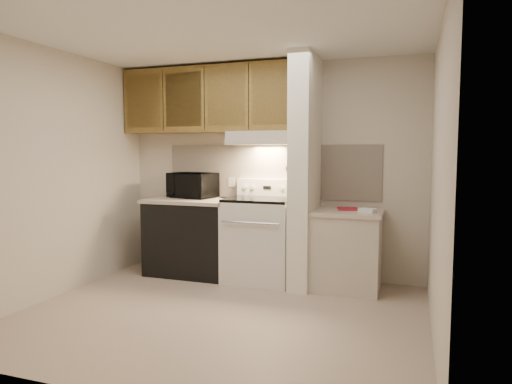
% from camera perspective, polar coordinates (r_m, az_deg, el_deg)
% --- Properties ---
extents(floor, '(3.60, 3.60, 0.00)m').
position_cam_1_polar(floor, '(4.30, -4.49, -14.98)').
color(floor, tan).
rests_on(floor, ground).
extents(ceiling, '(3.60, 3.60, 0.00)m').
position_cam_1_polar(ceiling, '(4.16, -4.74, 19.34)').
color(ceiling, white).
rests_on(ceiling, wall_back).
extents(wall_back, '(3.60, 2.50, 0.02)m').
position_cam_1_polar(wall_back, '(5.45, 1.73, 2.73)').
color(wall_back, beige).
rests_on(wall_back, floor).
extents(wall_left, '(0.02, 3.00, 2.50)m').
position_cam_1_polar(wall_left, '(5.04, -23.73, 2.12)').
color(wall_left, beige).
rests_on(wall_left, floor).
extents(wall_right, '(0.02, 3.00, 2.50)m').
position_cam_1_polar(wall_right, '(3.71, 21.81, 1.28)').
color(wall_right, beige).
rests_on(wall_right, floor).
extents(backsplash, '(2.60, 0.02, 0.63)m').
position_cam_1_polar(backsplash, '(5.44, 1.69, 2.57)').
color(backsplash, '#F4E1CB').
rests_on(backsplash, wall_back).
extents(range_body, '(0.76, 0.65, 0.92)m').
position_cam_1_polar(range_body, '(5.21, 0.57, -6.12)').
color(range_body, silver).
rests_on(range_body, floor).
extents(oven_window, '(0.50, 0.01, 0.30)m').
position_cam_1_polar(oven_window, '(4.91, -0.61, -6.34)').
color(oven_window, black).
rests_on(oven_window, range_body).
extents(oven_handle, '(0.65, 0.02, 0.02)m').
position_cam_1_polar(oven_handle, '(4.84, -0.76, -3.87)').
color(oven_handle, silver).
rests_on(oven_handle, range_body).
extents(cooktop, '(0.74, 0.64, 0.03)m').
position_cam_1_polar(cooktop, '(5.14, 0.58, -0.92)').
color(cooktop, black).
rests_on(cooktop, range_body).
extents(range_backguard, '(0.76, 0.08, 0.20)m').
position_cam_1_polar(range_backguard, '(5.40, 1.53, 0.59)').
color(range_backguard, silver).
rests_on(range_backguard, range_body).
extents(range_display, '(0.10, 0.01, 0.04)m').
position_cam_1_polar(range_display, '(5.36, 1.40, 0.55)').
color(range_display, black).
rests_on(range_display, range_backguard).
extents(range_knob_left_outer, '(0.05, 0.02, 0.05)m').
position_cam_1_polar(range_knob_left_outer, '(5.45, -1.42, 0.63)').
color(range_knob_left_outer, silver).
rests_on(range_knob_left_outer, range_backguard).
extents(range_knob_left_inner, '(0.05, 0.02, 0.05)m').
position_cam_1_polar(range_knob_left_inner, '(5.42, -0.43, 0.60)').
color(range_knob_left_inner, silver).
rests_on(range_knob_left_inner, range_backguard).
extents(range_knob_right_inner, '(0.05, 0.02, 0.05)m').
position_cam_1_polar(range_knob_right_inner, '(5.31, 3.24, 0.50)').
color(range_knob_right_inner, silver).
rests_on(range_knob_right_inner, range_backguard).
extents(range_knob_right_outer, '(0.05, 0.02, 0.05)m').
position_cam_1_polar(range_knob_right_outer, '(5.28, 4.28, 0.47)').
color(range_knob_right_outer, silver).
rests_on(range_knob_right_outer, range_backguard).
extents(dishwasher_front, '(1.00, 0.63, 0.87)m').
position_cam_1_polar(dishwasher_front, '(5.56, -8.07, -5.72)').
color(dishwasher_front, black).
rests_on(dishwasher_front, floor).
extents(left_countertop, '(1.04, 0.67, 0.04)m').
position_cam_1_polar(left_countertop, '(5.50, -8.13, -1.06)').
color(left_countertop, '#C3AF9F').
rests_on(left_countertop, dishwasher_front).
extents(spoon_rest, '(0.23, 0.13, 0.01)m').
position_cam_1_polar(spoon_rest, '(5.51, -3.47, -0.72)').
color(spoon_rest, black).
rests_on(spoon_rest, left_countertop).
extents(teal_jar, '(0.10, 0.10, 0.11)m').
position_cam_1_polar(teal_jar, '(5.85, -10.21, 0.00)').
color(teal_jar, '#235D62').
rests_on(teal_jar, left_countertop).
extents(outlet, '(0.08, 0.01, 0.12)m').
position_cam_1_polar(outlet, '(5.59, -3.05, 1.25)').
color(outlet, beige).
rests_on(outlet, backsplash).
extents(microwave, '(0.61, 0.47, 0.30)m').
position_cam_1_polar(microwave, '(5.63, -7.95, 0.84)').
color(microwave, black).
rests_on(microwave, left_countertop).
extents(partition_pillar, '(0.22, 0.70, 2.50)m').
position_cam_1_polar(partition_pillar, '(4.98, 6.14, 2.48)').
color(partition_pillar, white).
rests_on(partition_pillar, floor).
extents(pillar_trim, '(0.01, 0.70, 0.04)m').
position_cam_1_polar(pillar_trim, '(5.00, 4.85, 3.08)').
color(pillar_trim, brown).
rests_on(pillar_trim, partition_pillar).
extents(knife_strip, '(0.02, 0.42, 0.04)m').
position_cam_1_polar(knife_strip, '(4.95, 4.64, 3.30)').
color(knife_strip, black).
rests_on(knife_strip, partition_pillar).
extents(knife_blade_a, '(0.01, 0.03, 0.16)m').
position_cam_1_polar(knife_blade_a, '(4.82, 4.06, 2.06)').
color(knife_blade_a, silver).
rests_on(knife_blade_a, knife_strip).
extents(knife_handle_a, '(0.02, 0.02, 0.10)m').
position_cam_1_polar(knife_handle_a, '(4.80, 4.02, 3.84)').
color(knife_handle_a, black).
rests_on(knife_handle_a, knife_strip).
extents(knife_blade_b, '(0.01, 0.04, 0.18)m').
position_cam_1_polar(knife_blade_b, '(4.88, 4.25, 1.98)').
color(knife_blade_b, silver).
rests_on(knife_blade_b, knife_strip).
extents(knife_handle_b, '(0.02, 0.02, 0.10)m').
position_cam_1_polar(knife_handle_b, '(4.89, 4.31, 3.86)').
color(knife_handle_b, black).
rests_on(knife_handle_b, knife_strip).
extents(knife_blade_c, '(0.01, 0.04, 0.20)m').
position_cam_1_polar(knife_blade_c, '(4.96, 4.50, 1.91)').
color(knife_blade_c, silver).
rests_on(knife_blade_c, knife_strip).
extents(knife_handle_c, '(0.02, 0.02, 0.10)m').
position_cam_1_polar(knife_handle_c, '(4.95, 4.48, 3.87)').
color(knife_handle_c, black).
rests_on(knife_handle_c, knife_strip).
extents(knife_blade_d, '(0.01, 0.04, 0.16)m').
position_cam_1_polar(knife_blade_d, '(5.04, 4.73, 2.19)').
color(knife_blade_d, silver).
rests_on(knife_blade_d, knife_strip).
extents(knife_handle_d, '(0.02, 0.02, 0.10)m').
position_cam_1_polar(knife_handle_d, '(5.03, 4.73, 3.89)').
color(knife_handle_d, black).
rests_on(knife_handle_d, knife_strip).
extents(knife_blade_e, '(0.01, 0.04, 0.18)m').
position_cam_1_polar(knife_blade_e, '(5.13, 4.97, 2.12)').
color(knife_blade_e, silver).
rests_on(knife_blade_e, knife_strip).
extents(knife_handle_e, '(0.02, 0.02, 0.10)m').
position_cam_1_polar(knife_handle_e, '(5.11, 4.95, 3.91)').
color(knife_handle_e, black).
rests_on(knife_handle_e, knife_strip).
extents(oven_mitt, '(0.03, 0.10, 0.23)m').
position_cam_1_polar(oven_mitt, '(5.18, 5.13, 2.11)').
color(oven_mitt, gray).
rests_on(oven_mitt, partition_pillar).
extents(right_cab_base, '(0.70, 0.60, 0.81)m').
position_cam_1_polar(right_cab_base, '(5.01, 11.23, -7.34)').
color(right_cab_base, beige).
rests_on(right_cab_base, floor).
extents(right_countertop, '(0.74, 0.64, 0.04)m').
position_cam_1_polar(right_countertop, '(4.93, 11.32, -2.51)').
color(right_countertop, '#C3AF9F').
rests_on(right_countertop, right_cab_base).
extents(red_folder, '(0.27, 0.34, 0.01)m').
position_cam_1_polar(red_folder, '(5.03, 11.41, -2.08)').
color(red_folder, '#AF1F2D').
rests_on(red_folder, right_countertop).
extents(white_box, '(0.19, 0.16, 0.04)m').
position_cam_1_polar(white_box, '(4.80, 13.77, -2.25)').
color(white_box, white).
rests_on(white_box, right_countertop).
extents(range_hood, '(0.78, 0.44, 0.15)m').
position_cam_1_polar(range_hood, '(5.24, 1.02, 6.74)').
color(range_hood, beige).
rests_on(range_hood, upper_cabinets).
extents(hood_lip, '(0.78, 0.04, 0.06)m').
position_cam_1_polar(hood_lip, '(5.04, 0.27, 6.30)').
color(hood_lip, beige).
rests_on(hood_lip, range_hood).
extents(upper_cabinets, '(2.18, 0.33, 0.77)m').
position_cam_1_polar(upper_cabinets, '(5.56, -5.74, 11.37)').
color(upper_cabinets, brown).
rests_on(upper_cabinets, wall_back).
extents(cab_door_a, '(0.46, 0.01, 0.63)m').
position_cam_1_polar(cab_door_a, '(5.81, -13.90, 10.98)').
color(cab_door_a, brown).
rests_on(cab_door_a, upper_cabinets).
extents(cab_gap_a, '(0.01, 0.01, 0.73)m').
position_cam_1_polar(cab_gap_a, '(5.67, -11.54, 11.18)').
color(cab_gap_a, black).
rests_on(cab_gap_a, upper_cabinets).
extents(cab_door_b, '(0.46, 0.01, 0.63)m').
position_cam_1_polar(cab_door_b, '(5.54, -9.06, 11.36)').
color(cab_door_b, brown).
rests_on(cab_door_b, upper_cabinets).
extents(cab_gap_b, '(0.01, 0.01, 0.73)m').
position_cam_1_polar(cab_gap_b, '(5.42, -6.47, 11.54)').
color(cab_gap_b, black).
rests_on(cab_gap_b, upper_cabinets).
extents(cab_door_c, '(0.46, 0.01, 0.63)m').
position_cam_1_polar(cab_door_c, '(5.31, -3.75, 11.69)').
color(cab_door_c, brown).
rests_on(cab_door_c, upper_cabinets).
extents(cab_gap_c, '(0.01, 0.01, 0.73)m').
position_cam_1_polar(cab_gap_c, '(5.21, -0.93, 11.83)').
color(cab_gap_c, black).
rests_on(cab_gap_c, upper_cabinets).
extents(cab_door_d, '(0.46, 0.01, 0.63)m').
position_cam_1_polar(cab_door_d, '(5.12, 2.01, 11.94)').
color(cab_door_d, brown).
rests_on(cab_door_d, upper_cabinets).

